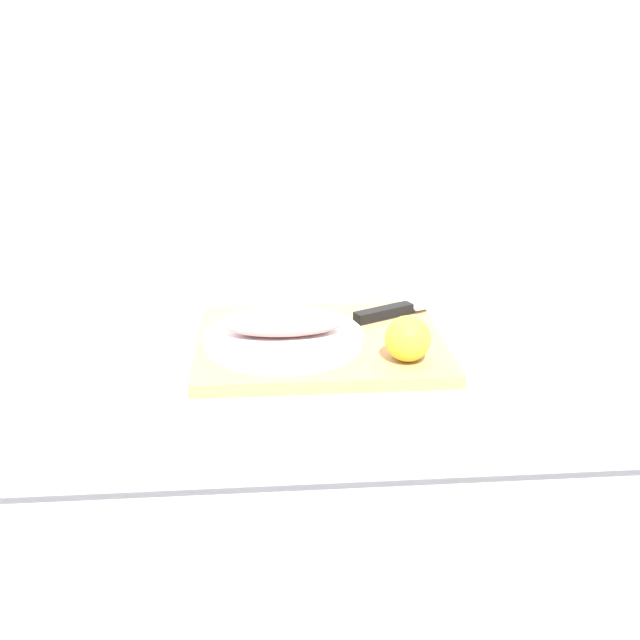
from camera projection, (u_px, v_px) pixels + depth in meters
name	position (u px, v px, depth m)	size (l,w,h in m)	color
back_wall	(169.00, 104.00, 1.31)	(3.20, 0.05, 2.50)	white
kitchen_counter	(182.00, 590.00, 1.30)	(2.00, 0.60, 0.90)	white
cutting_board	(320.00, 344.00, 1.16)	(0.39, 0.31, 0.02)	tan
white_plate	(284.00, 339.00, 1.14)	(0.25, 0.25, 0.01)	white
fish_fillet	(284.00, 323.00, 1.13)	(0.19, 0.08, 0.04)	tan
chef_knife	(409.00, 307.00, 1.26)	(0.27, 0.15, 0.02)	silver
lemon_0	(408.00, 339.00, 1.07)	(0.07, 0.07, 0.07)	yellow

